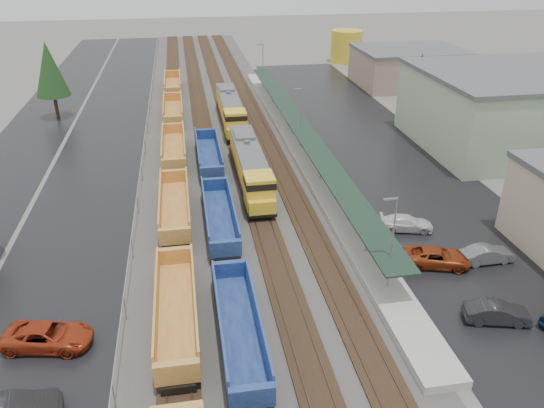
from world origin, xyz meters
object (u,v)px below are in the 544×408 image
(locomotive_trail, at_px, (230,110))
(parked_car_east_c, at_px, (406,223))
(storage_tank, at_px, (346,46))
(well_string_blue, at_px, (239,327))
(well_string_yellow, at_px, (175,207))
(parked_car_east_b, at_px, (437,257))
(locomotive_lead, at_px, (250,167))
(parked_car_east_e, at_px, (487,255))
(parked_car_west_c, at_px, (48,336))
(parked_car_east_a, at_px, (497,313))

(locomotive_trail, xyz_separation_m, parked_car_east_c, (12.68, -32.82, -1.55))
(storage_tank, xyz_separation_m, parked_car_east_c, (-16.11, -72.29, -2.60))
(well_string_blue, bearing_deg, parked_car_east_c, 36.52)
(well_string_yellow, bearing_deg, parked_car_east_c, -16.05)
(well_string_yellow, distance_m, parked_car_east_b, 23.98)
(locomotive_lead, bearing_deg, locomotive_trail, 90.00)
(locomotive_trail, height_order, parked_car_east_b, locomotive_trail)
(well_string_yellow, height_order, well_string_blue, well_string_yellow)
(storage_tank, xyz_separation_m, parked_car_east_e, (-11.70, -78.49, -2.58))
(storage_tank, distance_m, parked_car_west_c, 94.44)
(well_string_blue, xyz_separation_m, storage_tank, (32.79, 84.64, 2.13))
(locomotive_trail, distance_m, parked_car_west_c, 46.45)
(locomotive_trail, bearing_deg, well_string_blue, -95.06)
(locomotive_lead, relative_size, parked_car_east_c, 3.83)
(locomotive_trail, height_order, storage_tank, storage_tank)
(parked_car_east_a, bearing_deg, well_string_blue, 101.01)
(locomotive_trail, xyz_separation_m, well_string_blue, (-4.00, -45.17, -1.08))
(locomotive_lead, xyz_separation_m, parked_car_west_c, (-16.28, -22.48, -1.45))
(well_string_blue, xyz_separation_m, parked_car_east_e, (21.09, 6.14, -0.44))
(parked_car_east_a, xyz_separation_m, parked_car_east_c, (-1.10, 13.33, -0.04))
(locomotive_trail, bearing_deg, parked_car_east_a, -73.38)
(parked_car_east_b, distance_m, parked_car_east_c, 5.95)
(well_string_blue, xyz_separation_m, parked_car_east_c, (16.68, 12.35, -0.47))
(locomotive_lead, bearing_deg, well_string_blue, -99.40)
(parked_car_west_c, height_order, parked_car_east_b, parked_car_west_c)
(storage_tank, bearing_deg, locomotive_lead, -115.46)
(locomotive_lead, height_order, parked_car_east_b, locomotive_lead)
(parked_car_west_c, distance_m, parked_car_east_e, 33.67)
(locomotive_lead, relative_size, parked_car_east_a, 4.10)
(parked_car_west_c, bearing_deg, locomotive_trail, -9.67)
(well_string_yellow, bearing_deg, parked_car_east_b, -29.76)
(well_string_blue, bearing_deg, parked_car_west_c, 172.19)
(well_string_yellow, distance_m, parked_car_east_a, 29.09)
(well_string_blue, relative_size, storage_tank, 11.51)
(parked_car_west_c, distance_m, parked_car_east_b, 29.47)
(well_string_yellow, bearing_deg, parked_car_east_a, -41.52)
(locomotive_lead, distance_m, parked_car_east_e, 24.89)
(locomotive_lead, bearing_deg, parked_car_east_c, -42.99)
(well_string_yellow, xyz_separation_m, parked_car_east_e, (25.09, -12.15, -0.47))
(well_string_yellow, relative_size, parked_car_west_c, 18.98)
(storage_tank, height_order, parked_car_east_b, storage_tank)
(well_string_yellow, relative_size, parked_car_east_a, 24.14)
(locomotive_lead, distance_m, locomotive_trail, 21.00)
(well_string_yellow, distance_m, parked_car_east_e, 27.88)
(parked_car_east_a, bearing_deg, parked_car_west_c, 99.09)
(parked_car_west_c, xyz_separation_m, parked_car_east_c, (28.96, 10.66, -0.10))
(locomotive_trail, distance_m, storage_tank, 48.87)
(storage_tank, xyz_separation_m, parked_car_west_c, (-45.07, -82.95, -2.50))
(parked_car_west_c, xyz_separation_m, parked_car_east_b, (29.09, 4.71, -0.04))
(storage_tank, xyz_separation_m, parked_car_east_a, (-15.02, -85.62, -2.56))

